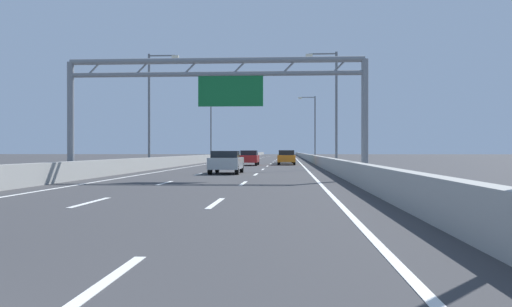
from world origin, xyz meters
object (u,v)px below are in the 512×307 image
Objects in this scene: silver_car at (226,162)px; streetlamp_left_far at (212,124)px; streetlamp_right_mid at (333,102)px; orange_car at (287,157)px; sign_gantry at (217,87)px; green_car at (286,157)px; streetlamp_left_mid at (152,103)px; red_car at (249,158)px; streetlamp_right_far at (313,124)px.

streetlamp_left_far is at bearing 99.45° from silver_car.
orange_car is at bearing 106.57° from streetlamp_right_mid.
sign_gantry is at bearing -115.29° from streetlamp_right_mid.
streetlamp_right_mid is 37.74m from streetlamp_left_far.
silver_car is at bearing -130.16° from streetlamp_right_mid.
streetlamp_left_far is at bearing 128.42° from green_car.
green_car is at bearing 100.77° from streetlamp_right_mid.
streetlamp_right_mid is 21.70m from green_car.
streetlamp_left_mid reaches higher than sign_gantry.
red_car is at bearing 90.64° from sign_gantry.
streetlamp_left_mid is 12.52m from silver_car.
red_car is at bearing -73.28° from streetlamp_left_far.
silver_car is at bearing -80.55° from streetlamp_left_far.
streetlamp_left_mid is 2.03× the size of orange_car.
red_car is 1.04× the size of silver_car.
sign_gantry is at bearing -95.33° from green_car.
streetlamp_right_far is 2.16× the size of silver_car.
streetlamp_left_far is at bearing 98.57° from sign_gantry.
streetlamp_right_mid is at bearing -90.00° from streetlamp_right_far.
sign_gantry is 29.00m from orange_car.
silver_car is (7.28, -43.72, -4.64)m from streetlamp_left_far.
sign_gantry is 50.77m from streetlamp_right_far.
orange_car is (0.11, -7.89, 0.02)m from green_car.
red_car is at bearing -146.55° from orange_car.
streetlamp_right_mid is 14.26m from orange_car.
streetlamp_left_far is (-7.57, 50.23, 0.57)m from sign_gantry.
red_car is (-0.29, 25.99, -4.04)m from sign_gantry.
sign_gantry is 7.68m from silver_car.
streetlamp_right_mid is 2.23× the size of green_car.
red_car is 19.49m from silver_car.
streetlamp_left_mid and streetlamp_left_far have the same top height.
streetlamp_left_far reaches higher than silver_car.
streetlamp_right_mid is at bearing -79.23° from green_car.
streetlamp_left_far is 1.00× the size of streetlamp_right_far.
streetlamp_left_mid is at bearing 115.94° from sign_gantry.
streetlamp_right_far is 2.08× the size of red_car.
streetlamp_right_far is at bearing 74.02° from green_car.
sign_gantry is 50.80m from streetlamp_left_far.
green_car is at bearing -51.58° from streetlamp_left_far.
streetlamp_left_mid and streetlamp_right_mid have the same top height.
red_car reaches higher than green_car.
streetlamp_left_far is 24.82m from orange_car.
streetlamp_right_mid is 1.00× the size of streetlamp_right_far.
sign_gantry reaches higher than green_car.
sign_gantry reaches higher than orange_car.
streetlamp_right_far reaches higher than red_car.
streetlamp_right_mid and streetlamp_right_far have the same top height.
red_car is (7.28, -24.24, -4.61)m from streetlamp_left_far.
sign_gantry is at bearing -98.33° from streetlamp_right_far.
streetlamp_right_mid is 12.74m from silver_car.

